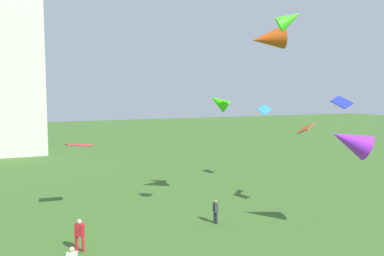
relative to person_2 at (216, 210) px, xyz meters
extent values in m
sphere|color=#D8AD84|center=(-9.70, -4.75, 0.75)|extent=(0.25, 0.25, 0.25)
cylinder|color=#1E2333|center=(0.02, 0.17, -0.51)|extent=(0.14, 0.14, 0.74)
cylinder|color=#1E2333|center=(-0.02, -0.17, -0.51)|extent=(0.14, 0.14, 0.74)
cube|color=#2D3338|center=(0.00, 0.00, 0.16)|extent=(0.28, 0.43, 0.59)
sphere|color=#A37556|center=(0.00, 0.00, 0.56)|extent=(0.22, 0.22, 0.22)
cylinder|color=red|center=(-8.67, -1.22, -0.45)|extent=(0.16, 0.16, 0.86)
cylinder|color=red|center=(-8.99, -0.98, -0.45)|extent=(0.16, 0.16, 0.86)
cube|color=red|center=(-8.83, -1.10, 0.32)|extent=(0.53, 0.49, 0.68)
sphere|color=beige|center=(-8.83, -1.10, 0.78)|extent=(0.25, 0.25, 0.25)
cube|color=#D22E40|center=(-7.76, 5.56, 4.04)|extent=(1.73, 1.24, 0.44)
cone|color=#3AE01D|center=(2.41, -4.13, 11.75)|extent=(1.85, 1.67, 1.45)
cube|color=#37A7E8|center=(9.53, 8.31, 6.08)|extent=(0.95, 1.51, 0.93)
cone|color=#CA4912|center=(3.73, -0.22, 11.22)|extent=(2.62, 2.10, 1.74)
cube|color=#2634CC|center=(7.70, -2.95, 7.04)|extent=(0.97, 1.10, 0.86)
cone|color=#9C2BEA|center=(5.82, -5.52, 4.89)|extent=(2.96, 2.59, 2.23)
cone|color=#31EB0C|center=(3.10, 5.37, 6.91)|extent=(2.13, 1.84, 1.72)
cube|color=#B64A18|center=(7.63, 0.39, 5.04)|extent=(1.40, 1.36, 0.77)
camera|label=1|loc=(-11.82, -22.31, 7.66)|focal=36.87mm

